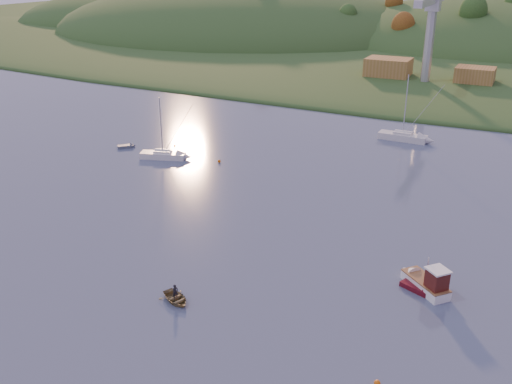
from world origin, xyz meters
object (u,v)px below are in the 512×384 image
at_px(canoe, 176,298).
at_px(grey_dinghy, 129,146).
at_px(fishing_boat, 423,279).
at_px(sailboat_near, 163,154).
at_px(sailboat_far, 403,136).
at_px(red_tender, 422,291).

relative_size(canoe, grey_dinghy, 1.15).
bearing_deg(grey_dinghy, canoe, -91.17).
relative_size(fishing_boat, canoe, 1.74).
distance_m(sailboat_near, sailboat_far, 43.36).
height_order(fishing_boat, sailboat_near, sailboat_near).
xyz_separation_m(sailboat_near, grey_dinghy, (-8.80, 2.24, -0.44)).
xyz_separation_m(canoe, red_tender, (21.02, 12.12, -0.11)).
relative_size(sailboat_near, sailboat_far, 0.86).
distance_m(fishing_boat, red_tender, 1.29).
relative_size(sailboat_near, canoe, 2.91).
bearing_deg(canoe, sailboat_far, 20.26).
relative_size(fishing_boat, sailboat_near, 0.60).
xyz_separation_m(fishing_boat, sailboat_far, (-13.35, 49.41, -0.15)).
distance_m(fishing_boat, sailboat_far, 51.18).
bearing_deg(canoe, grey_dinghy, 70.09).
relative_size(sailboat_far, red_tender, 3.13).
relative_size(red_tender, grey_dinghy, 1.24).
height_order(sailboat_far, canoe, sailboat_far).
distance_m(canoe, grey_dinghy, 50.68).
height_order(fishing_boat, red_tender, fishing_boat).
bearing_deg(red_tender, fishing_boat, 121.38).
distance_m(fishing_boat, sailboat_near, 51.37).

